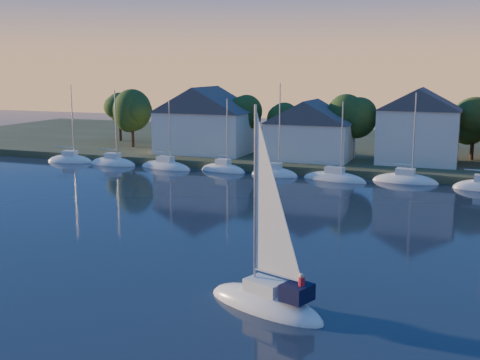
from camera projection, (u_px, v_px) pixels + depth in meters
The scene contains 9 objects.
ground at pixel (129, 360), 28.01m from camera, with size 260.00×260.00×0.00m, color black.
shoreline_land at pixel (374, 152), 96.86m from camera, with size 160.00×50.00×2.00m, color #313A22.
wooden_dock at pixel (346, 175), 75.75m from camera, with size 120.00×3.00×1.00m, color brown.
clubhouse_west at pixel (205, 119), 87.87m from camera, with size 13.65×9.45×9.64m.
clubhouse_centre at pixel (310, 129), 81.49m from camera, with size 11.55×8.40×8.08m.
clubhouse_east at pixel (419, 125), 78.26m from camera, with size 10.50×8.40×9.80m.
tree_line at pixel (377, 113), 83.82m from camera, with size 93.40×5.40×8.90m.
moored_fleet at pixel (278, 174), 75.78m from camera, with size 71.50×2.40×12.05m.
hero_sailboat at pixel (267, 299), 33.86m from camera, with size 8.25×5.19×12.54m.
Camera 1 is at (14.12, -22.41, 13.43)m, focal length 45.00 mm.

